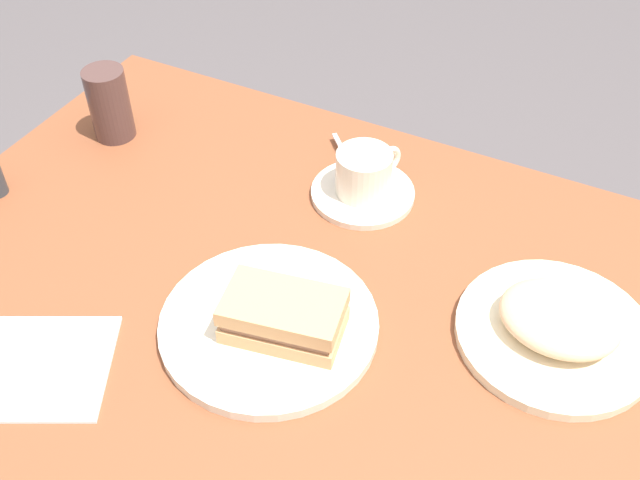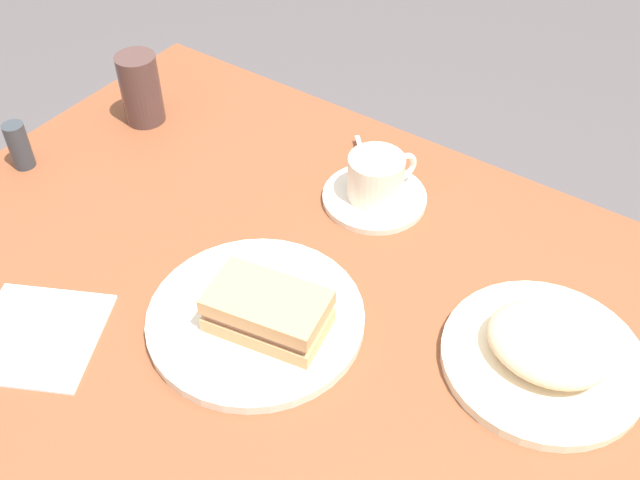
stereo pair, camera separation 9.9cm
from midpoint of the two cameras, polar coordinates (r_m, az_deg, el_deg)
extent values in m
cube|color=brown|center=(0.94, -0.83, -8.15)|extent=(1.28, 0.83, 0.04)
cylinder|color=brown|center=(1.63, -12.87, -0.44)|extent=(0.07, 0.07, 0.71)
cylinder|color=beige|center=(0.93, -6.95, -6.50)|extent=(0.27, 0.27, 0.01)
cube|color=tan|center=(0.90, -5.89, -6.53)|extent=(0.15, 0.11, 0.02)
cube|color=#8C5E44|center=(0.89, -5.96, -5.87)|extent=(0.14, 0.10, 0.01)
cube|color=tan|center=(0.88, -6.04, -5.20)|extent=(0.15, 0.11, 0.02)
cylinder|color=beige|center=(1.10, 0.67, 3.44)|extent=(0.15, 0.15, 0.01)
cylinder|color=beige|center=(1.07, 0.68, 4.97)|extent=(0.08, 0.08, 0.07)
cylinder|color=#9D7643|center=(1.06, 0.70, 6.19)|extent=(0.07, 0.07, 0.01)
torus|color=beige|center=(1.10, 2.60, 5.91)|extent=(0.03, 0.05, 0.05)
cube|color=silver|center=(1.17, -0.80, 6.84)|extent=(0.06, 0.06, 0.00)
ellipsoid|color=silver|center=(1.14, -0.15, 5.51)|extent=(0.03, 0.03, 0.01)
cylinder|color=beige|center=(0.94, 14.41, -7.04)|extent=(0.24, 0.24, 0.01)
ellipsoid|color=#E2B184|center=(0.92, 14.73, -5.90)|extent=(0.14, 0.12, 0.04)
cube|color=white|center=(0.96, -22.84, -8.98)|extent=(0.20, 0.20, 0.00)
cylinder|color=#4C332E|center=(1.25, -17.86, 9.66)|extent=(0.06, 0.06, 0.12)
camera|label=1|loc=(0.05, -92.87, -2.76)|focal=42.42mm
camera|label=2|loc=(0.05, 87.13, 2.76)|focal=42.42mm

